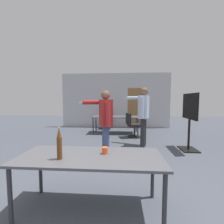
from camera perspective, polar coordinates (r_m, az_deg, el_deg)
back_wall at (r=7.88m, az=1.48°, el=4.32°), size 5.64×0.12×2.82m
conference_table_near at (r=2.01m, az=-8.23°, el=-17.90°), size 1.81×0.74×0.73m
conference_table_far at (r=6.49m, az=1.40°, el=-2.24°), size 1.97×0.81×0.73m
tv_screen at (r=4.77m, az=27.47°, el=-1.55°), size 0.44×0.90×1.62m
person_near_casual at (r=3.69m, az=-2.67°, el=-2.23°), size 0.90×0.67×1.66m
person_far_watching at (r=4.69m, az=11.79°, el=0.30°), size 0.77×0.85×1.81m
office_chair_far_left at (r=7.56m, az=-2.30°, el=-3.04°), size 0.52×0.58×0.93m
office_chair_side_rolled at (r=5.83m, az=7.91°, el=-5.28°), size 0.64×0.59×0.93m
beer_bottle at (r=1.91m, az=-19.42°, el=-11.45°), size 0.06×0.06×0.39m
drink_cup at (r=2.02m, az=-2.70°, el=-14.42°), size 0.08×0.08×0.09m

